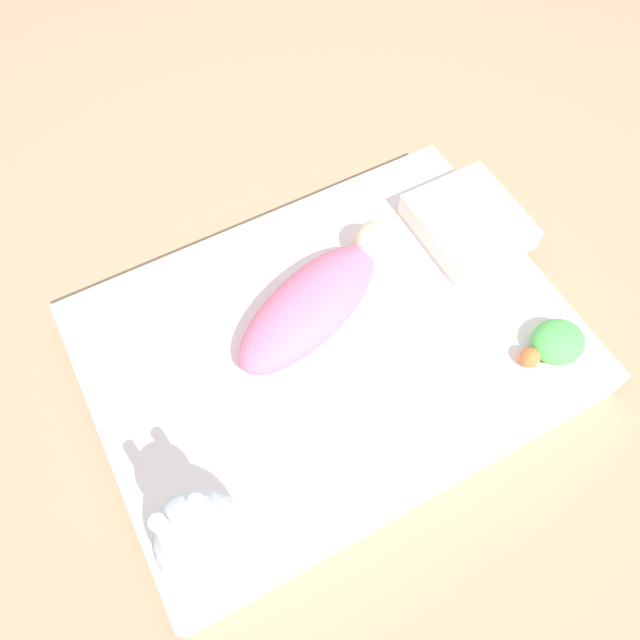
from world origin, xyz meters
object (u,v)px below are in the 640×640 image
(bunny_plush, at_px, (199,537))
(turtle_plush, at_px, (555,343))
(pillow, at_px, (468,222))
(swaddled_baby, at_px, (318,298))

(bunny_plush, height_order, turtle_plush, bunny_plush)
(bunny_plush, relative_size, turtle_plush, 1.97)
(turtle_plush, bearing_deg, bunny_plush, 1.73)
(pillow, xyz_separation_m, bunny_plush, (1.05, 0.48, 0.10))
(pillow, bearing_deg, swaddled_baby, 3.70)
(bunny_plush, bearing_deg, pillow, -155.63)
(swaddled_baby, height_order, pillow, swaddled_baby)
(bunny_plush, bearing_deg, turtle_plush, -178.27)
(pillow, bearing_deg, bunny_plush, 24.37)
(swaddled_baby, relative_size, pillow, 1.91)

